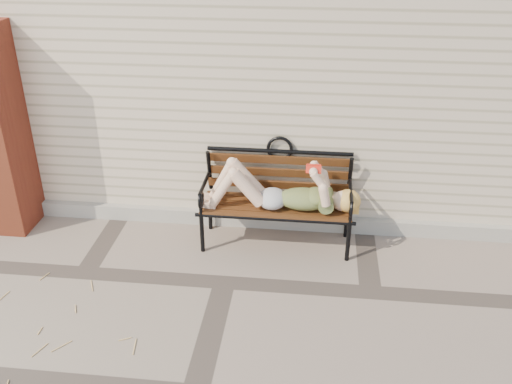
# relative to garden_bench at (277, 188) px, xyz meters

# --- Properties ---
(ground) EXTENTS (80.00, 80.00, 0.00)m
(ground) POSITION_rel_garden_bench_xyz_m (-0.39, -0.76, -0.55)
(ground) COLOR gray
(ground) RESTS_ON ground
(house_wall) EXTENTS (8.00, 4.00, 3.00)m
(house_wall) POSITION_rel_garden_bench_xyz_m (-0.39, 2.24, 0.95)
(house_wall) COLOR beige
(house_wall) RESTS_ON ground
(foundation_strip) EXTENTS (8.00, 0.10, 0.15)m
(foundation_strip) POSITION_rel_garden_bench_xyz_m (-0.39, 0.21, -0.48)
(foundation_strip) COLOR #9B978C
(foundation_strip) RESTS_ON ground
(garden_bench) EXTENTS (1.52, 0.61, 0.98)m
(garden_bench) POSITION_rel_garden_bench_xyz_m (0.00, 0.00, 0.00)
(garden_bench) COLOR black
(garden_bench) RESTS_ON ground
(reading_woman) EXTENTS (1.43, 0.33, 0.45)m
(reading_woman) POSITION_rel_garden_bench_xyz_m (0.01, -0.12, 0.03)
(reading_woman) COLOR #092B3F
(reading_woman) RESTS_ON ground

